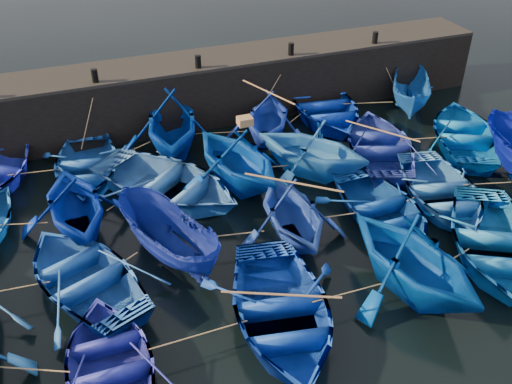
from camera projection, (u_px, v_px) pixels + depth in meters
name	position (u px, v px, depth m)	size (l,w,h in m)	color
ground	(295.00, 269.00, 16.58)	(120.00, 120.00, 0.00)	black
quay_wall	(194.00, 91.00, 24.02)	(26.00, 2.50, 2.50)	black
quay_top	(192.00, 61.00, 23.29)	(26.00, 2.50, 0.12)	black
bollard_1	(95.00, 76.00, 21.24)	(0.24, 0.24, 0.50)	black
bollard_2	(198.00, 62.00, 22.42)	(0.24, 0.24, 0.50)	black
bollard_3	(291.00, 49.00, 23.60)	(0.24, 0.24, 0.50)	black
bollard_4	(375.00, 38.00, 24.79)	(0.24, 0.24, 0.50)	black
boat_1	(86.00, 166.00, 20.43)	(3.47, 4.85, 1.01)	#134694
boat_2	(172.00, 122.00, 21.69)	(4.07, 4.72, 2.48)	#002B8D
boat_3	(268.00, 117.00, 22.51)	(3.37, 3.91, 2.06)	#1736B9
boat_4	(324.00, 106.00, 24.32)	(4.00, 5.59, 1.16)	#06289E
boat_5	(411.00, 93.00, 24.88)	(1.61, 4.28, 1.65)	#124FA2
boat_7	(75.00, 203.00, 17.51)	(3.52, 4.09, 2.15)	#011F8B
boat_8	(167.00, 183.00, 19.31)	(4.05, 5.66, 1.17)	#2E63B4
boat_9	(237.00, 157.00, 19.60)	(3.88, 4.50, 2.37)	#013994
boat_10	(312.00, 147.00, 20.29)	(3.69, 4.28, 2.25)	blue
boat_11	(380.00, 144.00, 21.66)	(3.73, 5.22, 1.08)	navy
boat_12	(465.00, 133.00, 22.40)	(3.75, 5.24, 1.09)	blue
boat_14	(84.00, 275.00, 15.63)	(3.53, 4.93, 1.02)	#194DA9
boat_15	(167.00, 238.00, 16.48)	(1.59, 4.22, 1.63)	navy
boat_16	(292.00, 212.00, 17.19)	(3.37, 3.91, 2.06)	#1C3EA0
boat_17	(383.00, 208.00, 18.27)	(3.34, 4.67, 0.97)	navy
boat_18	(441.00, 191.00, 19.06)	(3.52, 4.92, 1.02)	blue
boat_21	(111.00, 363.00, 13.20)	(3.11, 4.35, 0.90)	navy
boat_22	(281.00, 311.00, 14.44)	(3.79, 5.29, 1.10)	#0A3298
boat_23	(414.00, 258.00, 15.18)	(3.92, 4.54, 2.39)	#00398C
boat_24	(494.00, 242.00, 16.75)	(3.88, 5.42, 1.13)	#105EA6
wooden_crate	(245.00, 121.00, 18.95)	(0.49, 0.42, 0.27)	#996F43
mooring_ropes	(243.00, 161.00, 19.96)	(17.61, 11.61, 2.10)	tan
loose_oars	(309.00, 162.00, 18.49)	(9.19, 11.52, 1.04)	#99724C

